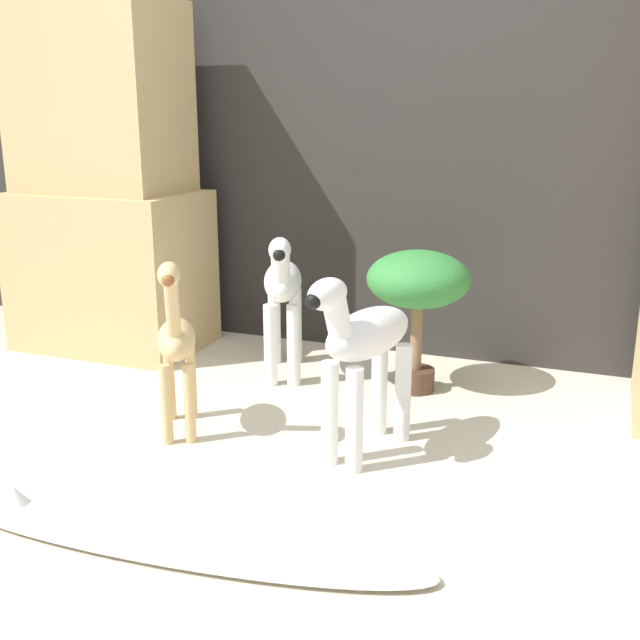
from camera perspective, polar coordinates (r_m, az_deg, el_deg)
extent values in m
plane|color=beige|center=(2.19, -2.48, -13.12)|extent=(14.00, 14.00, 0.00)
cube|color=#2D2B28|center=(3.30, 7.87, 16.22)|extent=(6.40, 0.08, 2.20)
cube|color=tan|center=(3.57, -15.58, 3.68)|extent=(0.82, 0.53, 0.71)
cube|color=tan|center=(3.50, -16.49, 15.90)|extent=(0.70, 0.45, 0.80)
cylinder|color=white|center=(2.25, 2.63, -7.63)|extent=(0.05, 0.05, 0.33)
cylinder|color=white|center=(2.30, 0.74, -7.11)|extent=(0.05, 0.05, 0.33)
cylinder|color=white|center=(2.48, 6.33, -5.53)|extent=(0.05, 0.05, 0.33)
cylinder|color=white|center=(2.52, 4.54, -5.10)|extent=(0.05, 0.05, 0.33)
ellipsoid|color=white|center=(2.31, 3.74, -1.01)|extent=(0.25, 0.43, 0.15)
cylinder|color=white|center=(2.15, 1.28, 0.51)|extent=(0.10, 0.13, 0.16)
ellipsoid|color=white|center=(2.09, 0.57, 2.00)|extent=(0.12, 0.17, 0.09)
sphere|color=black|center=(2.04, -0.50, 1.45)|extent=(0.05, 0.05, 0.05)
cube|color=black|center=(2.14, 1.28, 0.69)|extent=(0.03, 0.07, 0.13)
cylinder|color=white|center=(2.96, -2.02, -1.93)|extent=(0.05, 0.05, 0.33)
cylinder|color=white|center=(2.96, -3.78, -1.93)|extent=(0.05, 0.05, 0.33)
cylinder|color=white|center=(3.23, -1.88, -0.43)|extent=(0.05, 0.05, 0.33)
cylinder|color=white|center=(3.23, -3.49, -0.43)|extent=(0.05, 0.05, 0.33)
ellipsoid|color=white|center=(3.04, -2.84, 3.00)|extent=(0.29, 0.43, 0.15)
cylinder|color=white|center=(2.85, -3.02, 4.22)|extent=(0.11, 0.13, 0.16)
ellipsoid|color=white|center=(2.79, -3.08, 5.36)|extent=(0.13, 0.17, 0.09)
sphere|color=black|center=(2.73, -3.15, 4.97)|extent=(0.05, 0.05, 0.05)
cube|color=black|center=(2.85, -3.02, 4.36)|extent=(0.04, 0.07, 0.13)
cylinder|color=tan|center=(2.49, -9.90, -6.28)|extent=(0.04, 0.04, 0.27)
cylinder|color=tan|center=(2.49, -11.63, -6.33)|extent=(0.04, 0.04, 0.27)
cylinder|color=tan|center=(2.68, -9.79, -4.64)|extent=(0.04, 0.04, 0.27)
cylinder|color=tan|center=(2.69, -11.38, -4.69)|extent=(0.04, 0.04, 0.27)
ellipsoid|color=tan|center=(2.53, -10.88, -1.45)|extent=(0.26, 0.32, 0.12)
cylinder|color=tan|center=(2.37, -11.20, 1.11)|extent=(0.10, 0.13, 0.25)
ellipsoid|color=tan|center=(2.26, -11.44, 3.42)|extent=(0.12, 0.14, 0.07)
sphere|color=brown|center=(2.21, -11.50, 2.98)|extent=(0.04, 0.04, 0.04)
cylinder|color=#513323|center=(2.96, 7.23, -4.50)|extent=(0.15, 0.15, 0.09)
cylinder|color=brown|center=(2.91, 7.35, -1.37)|extent=(0.05, 0.05, 0.25)
ellipsoid|color=#337F38|center=(2.85, 7.50, 3.12)|extent=(0.39, 0.39, 0.22)
ellipsoid|color=silver|center=(2.01, -11.13, -15.75)|extent=(1.37, 0.37, 0.03)
cone|color=white|center=(2.23, -22.29, -12.26)|extent=(0.09, 0.09, 0.05)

